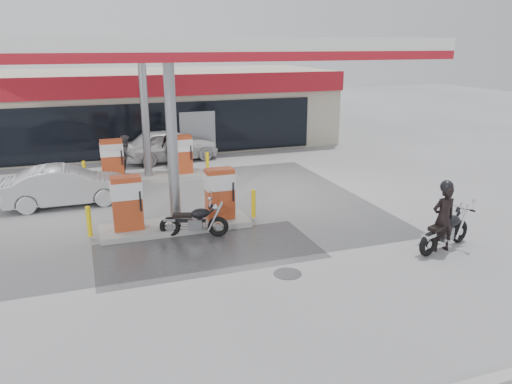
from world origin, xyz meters
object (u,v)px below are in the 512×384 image
main_motorcycle (445,231)px  biker_main (443,218)px  pump_island_near (175,207)px  pump_island_far (148,163)px  attendant (126,156)px  sedan_white (170,145)px  parked_motorcycle (195,222)px  biker_walking (171,145)px  hatchback_silver (66,186)px

main_motorcycle → biker_main: bearing=-178.8°
pump_island_near → pump_island_far: size_ratio=1.00×
biker_main → attendant: (-7.27, 11.05, -0.06)m
main_motorcycle → biker_main: 0.48m
pump_island_near → pump_island_far: same height
sedan_white → attendant: bearing=126.3°
biker_main → parked_motorcycle: (-6.09, 3.24, -0.47)m
attendant → pump_island_far: bearing=-127.4°
pump_island_far → attendant: size_ratio=2.93×
main_motorcycle → biker_main: (-0.19, -0.07, 0.43)m
pump_island_near → parked_motorcycle: size_ratio=2.62×
pump_island_near → biker_walking: size_ratio=2.65×
pump_island_near → attendant: pump_island_near is taller
sedan_white → parked_motorcycle: bearing=165.8°
pump_island_near → hatchback_silver: pump_island_near is taller
biker_main → hatchback_silver: (-9.64, 7.65, -0.24)m
pump_island_far → biker_walking: (1.37, 2.20, 0.26)m
pump_island_far → biker_main: biker_main is taller
main_motorcycle → hatchback_silver: hatchback_silver is taller
pump_island_far → hatchback_silver: 3.95m
sedan_white → biker_walking: 1.02m
parked_motorcycle → attendant: attendant is taller
biker_main → attendant: biker_main is taller
main_motorcycle → pump_island_near: bearing=130.6°
biker_main → attendant: bearing=-54.4°
pump_island_far → parked_motorcycle: size_ratio=2.62×
sedan_white → attendant: size_ratio=2.61×
main_motorcycle → biker_walking: size_ratio=1.10×
biker_main → biker_walking: size_ratio=0.96×
main_motorcycle → sedan_white: (-5.23, 13.18, 0.28)m
pump_island_far → biker_walking: bearing=58.1°
hatchback_silver → biker_walking: (4.50, 4.60, 0.28)m
hatchback_silver → biker_walking: bearing=-44.7°
pump_island_far → biker_walking: size_ratio=2.65×
attendant → sedan_white: bearing=-30.3°
hatchback_silver → biker_main: bearing=-128.7°
biker_walking → hatchback_silver: bearing=-168.3°
pump_island_near → pump_island_far: 6.00m
sedan_white → attendant: attendant is taller
main_motorcycle → parked_motorcycle: main_motorcycle is taller
pump_island_far → biker_walking: 2.61m
pump_island_near → biker_main: size_ratio=2.75×
pump_island_far → parked_motorcycle: pump_island_far is taller
pump_island_near → biker_main: (6.51, -4.05, 0.22)m
biker_main → pump_island_near: bearing=-29.6°
hatchback_silver → pump_island_near: bearing=-139.3°
pump_island_near → hatchback_silver: (-3.13, 3.60, -0.02)m
attendant → biker_walking: bearing=-45.7°
sedan_white → biker_walking: bearing=166.5°
main_motorcycle → hatchback_silver: (-9.83, 7.58, 0.19)m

